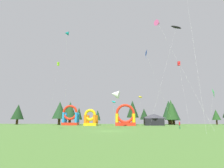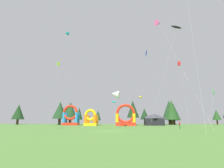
{
  "view_description": "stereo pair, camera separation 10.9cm",
  "coord_description": "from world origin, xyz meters",
  "px_view_note": "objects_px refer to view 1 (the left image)",
  "views": [
    {
      "loc": [
        2.21,
        -29.53,
        1.67
      ],
      "look_at": [
        0.0,
        6.47,
        8.93
      ],
      "focal_mm": 29.05,
      "sensor_mm": 36.0,
      "label": 1
    },
    {
      "loc": [
        2.32,
        -29.52,
        1.67
      ],
      "look_at": [
        0.0,
        6.47,
        8.93
      ],
      "focal_mm": 29.05,
      "sensor_mm": 36.0,
      "label": 2
    }
  ],
  "objects_px": {
    "kite_blue_diamond": "(146,54)",
    "kite_yellow_parafoil": "(140,97)",
    "kite_pink_delta": "(158,23)",
    "kite_black_parafoil": "(176,27)",
    "festival_tent": "(154,120)",
    "inflatable_red_slide": "(91,120)",
    "kite_lime_box": "(58,64)",
    "kite_cyan_parafoil": "(114,102)",
    "kite_green_diamond": "(214,92)",
    "inflatable_orange_dome": "(125,118)",
    "kite_white_delta": "(115,94)",
    "kite_teal_delta": "(67,33)",
    "person_left_edge": "(180,124)",
    "inflatable_yellow_castle": "(70,118)",
    "kite_red_box": "(179,64)"
  },
  "relations": [
    {
      "from": "kite_blue_diamond",
      "to": "kite_yellow_parafoil",
      "type": "bearing_deg",
      "value": 92.01
    },
    {
      "from": "kite_pink_delta",
      "to": "kite_lime_box",
      "type": "bearing_deg",
      "value": 148.27
    },
    {
      "from": "kite_black_parafoil",
      "to": "inflatable_yellow_castle",
      "type": "relative_size",
      "value": 3.84
    },
    {
      "from": "kite_red_box",
      "to": "kite_pink_delta",
      "type": "height_order",
      "value": "kite_pink_delta"
    },
    {
      "from": "kite_lime_box",
      "to": "kite_pink_delta",
      "type": "height_order",
      "value": "kite_pink_delta"
    },
    {
      "from": "inflatable_orange_dome",
      "to": "festival_tent",
      "type": "bearing_deg",
      "value": 23.98
    },
    {
      "from": "kite_red_box",
      "to": "inflatable_yellow_castle",
      "type": "height_order",
      "value": "kite_red_box"
    },
    {
      "from": "kite_cyan_parafoil",
      "to": "inflatable_orange_dome",
      "type": "xyz_separation_m",
      "value": [
        2.9,
        15.4,
        -3.66
      ]
    },
    {
      "from": "kite_yellow_parafoil",
      "to": "inflatable_yellow_castle",
      "type": "distance_m",
      "value": 25.69
    },
    {
      "from": "inflatable_red_slide",
      "to": "kite_lime_box",
      "type": "bearing_deg",
      "value": -156.3
    },
    {
      "from": "inflatable_orange_dome",
      "to": "kite_teal_delta",
      "type": "bearing_deg",
      "value": -148.47
    },
    {
      "from": "inflatable_red_slide",
      "to": "kite_cyan_parafoil",
      "type": "bearing_deg",
      "value": -62.74
    },
    {
      "from": "kite_black_parafoil",
      "to": "kite_pink_delta",
      "type": "height_order",
      "value": "kite_black_parafoil"
    },
    {
      "from": "kite_white_delta",
      "to": "inflatable_orange_dome",
      "type": "height_order",
      "value": "kite_white_delta"
    },
    {
      "from": "kite_yellow_parafoil",
      "to": "person_left_edge",
      "type": "bearing_deg",
      "value": -73.53
    },
    {
      "from": "kite_green_diamond",
      "to": "kite_pink_delta",
      "type": "bearing_deg",
      "value": 173.64
    },
    {
      "from": "kite_green_diamond",
      "to": "kite_lime_box",
      "type": "bearing_deg",
      "value": 153.92
    },
    {
      "from": "kite_green_diamond",
      "to": "kite_white_delta",
      "type": "xyz_separation_m",
      "value": [
        -19.84,
        13.08,
        1.69
      ]
    },
    {
      "from": "kite_white_delta",
      "to": "kite_pink_delta",
      "type": "distance_m",
      "value": 20.98
    },
    {
      "from": "kite_red_box",
      "to": "kite_yellow_parafoil",
      "type": "bearing_deg",
      "value": 169.77
    },
    {
      "from": "person_left_edge",
      "to": "inflatable_red_slide",
      "type": "distance_m",
      "value": 30.72
    },
    {
      "from": "kite_lime_box",
      "to": "kite_green_diamond",
      "type": "distance_m",
      "value": 44.56
    },
    {
      "from": "person_left_edge",
      "to": "inflatable_red_slide",
      "type": "bearing_deg",
      "value": -22.95
    },
    {
      "from": "kite_blue_diamond",
      "to": "kite_pink_delta",
      "type": "bearing_deg",
      "value": -73.37
    },
    {
      "from": "kite_green_diamond",
      "to": "kite_cyan_parafoil",
      "type": "distance_m",
      "value": 21.21
    },
    {
      "from": "kite_white_delta",
      "to": "inflatable_orange_dome",
      "type": "bearing_deg",
      "value": 73.57
    },
    {
      "from": "kite_blue_diamond",
      "to": "kite_pink_delta",
      "type": "xyz_separation_m",
      "value": [
        2.04,
        -6.83,
        4.39
      ]
    },
    {
      "from": "kite_cyan_parafoil",
      "to": "kite_red_box",
      "type": "bearing_deg",
      "value": 30.43
    },
    {
      "from": "kite_teal_delta",
      "to": "kite_blue_diamond",
      "type": "xyz_separation_m",
      "value": [
        22.14,
        -4.29,
        -8.42
      ]
    },
    {
      "from": "kite_cyan_parafoil",
      "to": "inflatable_orange_dome",
      "type": "distance_m",
      "value": 16.1
    },
    {
      "from": "inflatable_red_slide",
      "to": "inflatable_orange_dome",
      "type": "relative_size",
      "value": 0.78
    },
    {
      "from": "kite_lime_box",
      "to": "kite_green_diamond",
      "type": "relative_size",
      "value": 2.62
    },
    {
      "from": "festival_tent",
      "to": "kite_green_diamond",
      "type": "bearing_deg",
      "value": -74.59
    },
    {
      "from": "kite_yellow_parafoil",
      "to": "kite_white_delta",
      "type": "relative_size",
      "value": 0.93
    },
    {
      "from": "inflatable_yellow_castle",
      "to": "kite_blue_diamond",
      "type": "bearing_deg",
      "value": -38.99
    },
    {
      "from": "kite_cyan_parafoil",
      "to": "inflatable_yellow_castle",
      "type": "relative_size",
      "value": 0.92
    },
    {
      "from": "kite_blue_diamond",
      "to": "kite_white_delta",
      "type": "relative_size",
      "value": 1.89
    },
    {
      "from": "person_left_edge",
      "to": "inflatable_yellow_castle",
      "type": "distance_m",
      "value": 39.6
    },
    {
      "from": "kite_blue_diamond",
      "to": "person_left_edge",
      "type": "xyz_separation_m",
      "value": [
        5.26,
        -6.38,
        -17.38
      ]
    },
    {
      "from": "kite_black_parafoil",
      "to": "kite_yellow_parafoil",
      "type": "distance_m",
      "value": 22.55
    },
    {
      "from": "kite_red_box",
      "to": "kite_lime_box",
      "type": "bearing_deg",
      "value": 179.82
    },
    {
      "from": "person_left_edge",
      "to": "inflatable_yellow_castle",
      "type": "xyz_separation_m",
      "value": [
        -29.68,
        26.16,
        1.74
      ]
    },
    {
      "from": "kite_black_parafoil",
      "to": "festival_tent",
      "type": "distance_m",
      "value": 30.04
    },
    {
      "from": "kite_teal_delta",
      "to": "inflatable_orange_dome",
      "type": "distance_m",
      "value": 31.43
    },
    {
      "from": "kite_green_diamond",
      "to": "inflatable_orange_dome",
      "type": "bearing_deg",
      "value": 127.0
    },
    {
      "from": "kite_black_parafoil",
      "to": "inflatable_orange_dome",
      "type": "bearing_deg",
      "value": 137.15
    },
    {
      "from": "kite_teal_delta",
      "to": "kite_white_delta",
      "type": "bearing_deg",
      "value": 3.53
    },
    {
      "from": "kite_black_parafoil",
      "to": "kite_green_diamond",
      "type": "height_order",
      "value": "kite_black_parafoil"
    },
    {
      "from": "kite_teal_delta",
      "to": "kite_blue_diamond",
      "type": "bearing_deg",
      "value": -10.96
    },
    {
      "from": "kite_pink_delta",
      "to": "kite_cyan_parafoil",
      "type": "distance_m",
      "value": 20.45
    }
  ]
}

